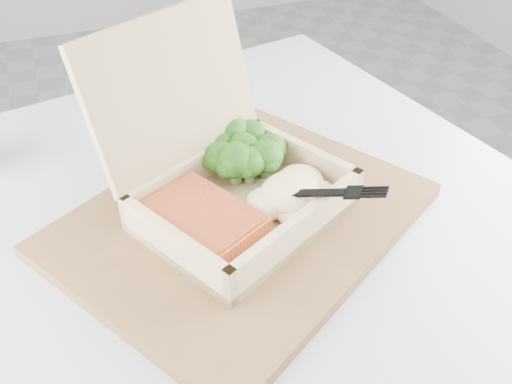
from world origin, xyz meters
name	(u,v)px	position (x,y,z in m)	size (l,w,h in m)	color
cafe_table	(226,334)	(0.23, -0.33, 0.52)	(0.86, 0.86, 0.71)	black
serving_tray	(241,219)	(0.26, -0.33, 0.71)	(0.36, 0.29, 0.02)	brown
takeout_container	(221,168)	(0.24, -0.30, 0.77)	(0.27, 0.27, 0.19)	#9E885F
salmon_fillet	(200,223)	(0.21, -0.35, 0.74)	(0.09, 0.11, 0.02)	orange
broccoli_pile	(243,152)	(0.28, -0.26, 0.75)	(0.10, 0.10, 0.04)	#297219
mashed_potatoes	(291,193)	(0.31, -0.35, 0.75)	(0.10, 0.09, 0.03)	#F5E29F
plastic_fork	(280,189)	(0.29, -0.35, 0.76)	(0.12, 0.10, 0.03)	black
receipt	(183,130)	(0.25, -0.12, 0.71)	(0.08, 0.16, 0.00)	white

